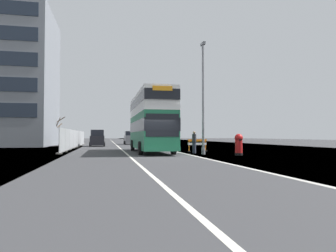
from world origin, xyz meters
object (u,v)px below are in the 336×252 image
Objects in this scene: lamppost_foreground at (203,101)px; car_receding_mid at (130,138)px; roadworks_barrier at (197,144)px; red_pillar_postbox at (239,144)px; pedestrian_at_kerb at (194,142)px; car_oncoming_near at (97,139)px; double_decker_bus at (150,122)px.

lamppost_foreground is 28.17m from car_receding_mid.
lamppost_foreground is 4.63× the size of roadworks_barrier.
lamppost_foreground reaches higher than red_pillar_postbox.
roadworks_barrier is at bearing 103.57° from red_pillar_postbox.
lamppost_foreground is 4.82× the size of pedestrian_at_kerb.
lamppost_foreground is 21.71m from car_oncoming_near.
pedestrian_at_kerb reaches higher than red_pillar_postbox.
double_decker_bus is at bearing -73.22° from car_oncoming_near.
double_decker_bus is 24.07m from car_receding_mid.
car_oncoming_near is at bearing 113.63° from pedestrian_at_kerb.
double_decker_bus is 6.46× the size of pedestrian_at_kerb.
roadworks_barrier is 24.07m from car_receding_mid.
lamppost_foreground is at bearing -47.09° from double_decker_bus.
lamppost_foreground is 1.97× the size of car_oncoming_near.
red_pillar_postbox is 0.36× the size of car_oncoming_near.
double_decker_bus is 4.36m from pedestrian_at_kerb.
car_receding_mid is 26.56m from pedestrian_at_kerb.
car_oncoming_near is at bearing 120.12° from roadworks_barrier.
double_decker_bus reaches higher than car_oncoming_near.
car_oncoming_near is 9.44m from car_receding_mid.
car_receding_mid is at bearing 99.79° from roadworks_barrier.
car_receding_mid is (-3.32, 27.80, -3.05)m from lamppost_foreground.
red_pillar_postbox is 3.91m from pedestrian_at_kerb.
lamppost_foreground is 4.19m from red_pillar_postbox.
car_oncoming_near reaches higher than pedestrian_at_kerb.
pedestrian_at_kerb is (3.02, -26.38, -0.11)m from car_receding_mid.
red_pillar_postbox is (5.67, -5.42, -1.78)m from double_decker_bus.
double_decker_bus is at bearing 136.32° from red_pillar_postbox.
roadworks_barrier is (-1.38, 5.71, -0.15)m from red_pillar_postbox.
car_oncoming_near is 2.44× the size of pedestrian_at_kerb.
car_oncoming_near is (-8.35, 19.81, -3.04)m from lamppost_foreground.
lamppost_foreground is 5.52× the size of red_pillar_postbox.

